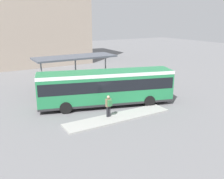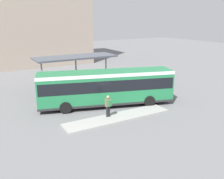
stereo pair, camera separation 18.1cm
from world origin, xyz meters
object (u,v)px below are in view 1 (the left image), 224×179
Objects in this scene: pedestrian_waiting at (109,105)px; bicycle_red at (154,80)px; potted_planter_far_side at (69,93)px; bicycle_orange at (158,81)px; bicycle_green at (163,83)px; city_bus at (106,86)px; potted_planter_near_shelter at (110,86)px.

pedestrian_waiting reaches higher than bicycle_red.
bicycle_orange is at bearing 0.02° from potted_planter_far_side.
bicycle_green is 11.50m from potted_planter_far_side.
city_bus is 9.85m from bicycle_orange.
potted_planter_near_shelter is (3.71, 6.23, -0.45)m from pedestrian_waiting.
city_bus reaches higher than potted_planter_near_shelter.
bicycle_red reaches higher than bicycle_orange.
potted_planter_near_shelter is at bearing 80.39° from bicycle_orange.
bicycle_green is 1.00× the size of bicycle_orange.
potted_planter_far_side reaches higher than bicycle_orange.
bicycle_green is 1.33× the size of potted_planter_far_side.
bicycle_orange is 0.76m from bicycle_red.
bicycle_green is 6.81m from potted_planter_near_shelter.
potted_planter_near_shelter is (-6.76, 0.81, 0.32)m from bicycle_green.
bicycle_orange is at bearing -0.46° from potted_planter_near_shelter.
potted_planter_near_shelter is (-6.70, 0.05, 0.31)m from bicycle_orange.
bicycle_green is 0.95× the size of bicycle_red.
city_bus is 6.92× the size of pedestrian_waiting.
city_bus is 10.05m from bicycle_red.
pedestrian_waiting reaches higher than potted_planter_near_shelter.
bicycle_red is (-0.10, 0.75, 0.02)m from bicycle_orange.
bicycle_orange is (10.42, 6.18, -0.76)m from pedestrian_waiting.
pedestrian_waiting is 12.45m from bicycle_red.
city_bus reaches higher than pedestrian_waiting.
city_bus is 9.66× the size of potted_planter_far_side.
potted_planter_near_shelter is 1.02× the size of potted_planter_far_side.
pedestrian_waiting reaches higher than bicycle_orange.
bicycle_red is (10.31, 6.93, -0.75)m from pedestrian_waiting.
potted_planter_near_shelter is at bearing -32.93° from pedestrian_waiting.
bicycle_red is at bearing 41.86° from city_bus.
bicycle_green is (9.16, 2.70, -1.49)m from city_bus.
potted_planter_far_side is (-4.71, -0.06, -0.02)m from potted_planter_near_shelter.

